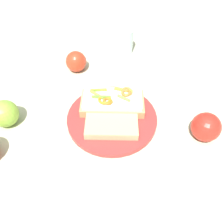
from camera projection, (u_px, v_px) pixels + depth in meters
ground_plane at (112, 120)px, 0.72m from camera, size 2.00×2.00×0.00m
plate at (112, 118)px, 0.72m from camera, size 0.26×0.26×0.01m
sandwich at (112, 102)px, 0.72m from camera, size 0.13×0.20×0.05m
bread_slice_side at (112, 125)px, 0.68m from camera, size 0.11×0.16×0.02m
apple_1 at (76, 62)px, 0.85m from camera, size 0.08×0.08×0.07m
apple_2 at (5, 114)px, 0.69m from camera, size 0.09×0.09×0.08m
apple_3 at (206, 127)px, 0.65m from camera, size 0.11×0.11×0.08m
drinking_glass at (123, 41)px, 0.92m from camera, size 0.07×0.07×0.10m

